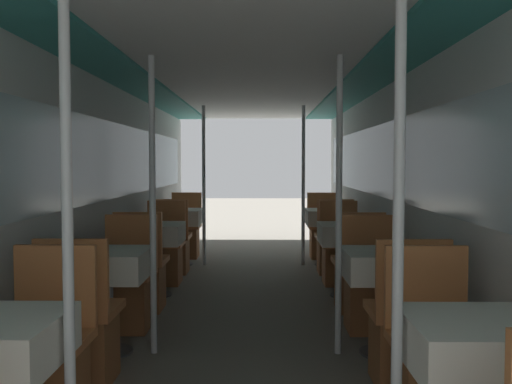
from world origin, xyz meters
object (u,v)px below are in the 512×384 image
object	(u,v)px
support_pole_left_0	(68,240)
chair_left_near_2	(142,278)
support_pole_left_3	(204,186)
dining_table_right_1	(385,269)
chair_left_far_3	(185,237)
dining_table_right_2	(348,236)
dining_table_left_3	(179,219)
dining_table_left_1	(107,268)
chair_left_near_3	(172,249)
chair_right_far_1	(369,294)
chair_left_far_1	(127,293)
support_pole_right_3	(303,186)
support_pole_right_1	(339,206)
chair_right_far_0	(434,374)
support_pole_left_1	(153,206)
chair_right_near_1	(405,338)
chair_left_far_2	(164,257)
chair_right_near_2	(357,279)
dining_table_right_3	(328,219)
chair_right_far_2	(340,258)
chair_right_near_3	(333,250)
chair_right_far_3	(323,237)
chair_left_far_0	(45,373)
chair_left_near_1	(82,337)
support_pole_right_0	(398,240)
dining_table_right_0	(480,351)

from	to	relation	value
support_pole_left_0	chair_left_near_2	distance (m)	3.02
support_pole_left_3	dining_table_right_1	world-z (taller)	support_pole_left_3
chair_left_far_3	dining_table_right_2	size ratio (longest dim) A/B	1.25
dining_table_left_3	dining_table_right_2	world-z (taller)	same
dining_table_left_1	chair_left_near_3	size ratio (longest dim) A/B	0.80
support_pole_left_3	chair_right_far_1	bearing A→B (deg)	-60.70
chair_left_far_1	chair_left_far_3	distance (m)	3.48
dining_table_left_3	support_pole_right_3	size ratio (longest dim) A/B	0.35
chair_right_far_1	support_pole_right_1	bearing A→B (deg)	60.45
chair_right_far_0	dining_table_right_1	xyz separation A→B (m)	(0.00, 1.16, 0.31)
support_pole_left_1	chair_right_near_1	bearing A→B (deg)	-19.48
chair_left_far_1	chair_left_near_2	size ratio (longest dim) A/B	1.00
chair_left_far_1	chair_left_far_2	xyz separation A→B (m)	(0.00, 1.74, 0.00)
dining_table_right_1	chair_right_near_2	bearing A→B (deg)	90.00
dining_table_right_2	dining_table_right_3	xyz separation A→B (m)	(0.00, 1.74, 0.00)
dining_table_right_1	dining_table_right_3	xyz separation A→B (m)	(0.00, 3.48, 0.00)
dining_table_left_3	support_pole_right_1	world-z (taller)	support_pole_right_1
support_pole_left_0	dining_table_right_2	size ratio (longest dim) A/B	2.86
chair_left_far_1	support_pole_right_3	xyz separation A→B (m)	(1.63, 2.90, 0.75)
support_pole_right_1	chair_right_far_2	world-z (taller)	support_pole_right_1
chair_right_near_3	chair_right_far_3	distance (m)	1.15
chair_left_far_0	chair_left_near_1	xyz separation A→B (m)	(0.00, 0.59, 0.00)
dining_table_left_3	chair_right_far_3	world-z (taller)	chair_right_far_3
chair_left_far_0	chair_left_near_1	world-z (taller)	same
chair_right_far_2	chair_right_far_3	distance (m)	1.74
chair_left_far_3	chair_right_near_3	bearing A→B (deg)	149.50
chair_right_near_1	chair_right_far_1	world-z (taller)	same
chair_left_near_1	chair_right_far_3	world-z (taller)	same
dining_table_left_1	dining_table_right_2	distance (m)	2.62
chair_left_far_0	support_pole_right_0	world-z (taller)	support_pole_right_0
chair_left_near_3	support_pole_left_3	world-z (taller)	support_pole_left_3
support_pole_left_3	chair_right_far_1	xyz separation A→B (m)	(1.63, -2.90, -0.75)
support_pole_left_3	chair_right_near_2	world-z (taller)	support_pole_left_3
chair_left_near_1	chair_left_far_0	bearing A→B (deg)	-90.00
dining_table_right_3	dining_table_left_1	bearing A→B (deg)	-119.35
support_pole_left_0	support_pole_right_1	world-z (taller)	same
support_pole_left_3	chair_right_far_2	size ratio (longest dim) A/B	2.28
chair_left_near_2	dining_table_right_2	world-z (taller)	chair_left_near_2
chair_left_far_3	chair_right_near_1	distance (m)	5.03
dining_table_left_3	chair_left_near_3	world-z (taller)	chair_left_near_3
dining_table_left_1	chair_right_far_0	size ratio (longest dim) A/B	0.80
support_pole_left_0	chair_right_near_1	distance (m)	2.14
chair_left_far_0	dining_table_right_0	size ratio (longest dim) A/B	1.25
chair_left_far_1	support_pole_right_1	bearing A→B (deg)	160.52
chair_right_near_1	chair_right_far_0	bearing A→B (deg)	-90.00
chair_left_near_1	chair_left_far_1	xyz separation A→B (m)	(0.00, 1.15, 0.00)
chair_left_far_2	chair_left_far_3	xyz separation A→B (m)	(0.00, 1.74, 0.00)
chair_left_near_2	support_pole_right_1	bearing A→B (deg)	-35.53
dining_table_left_3	chair_left_far_3	size ratio (longest dim) A/B	0.80
chair_right_far_0	support_pole_right_3	size ratio (longest dim) A/B	0.44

